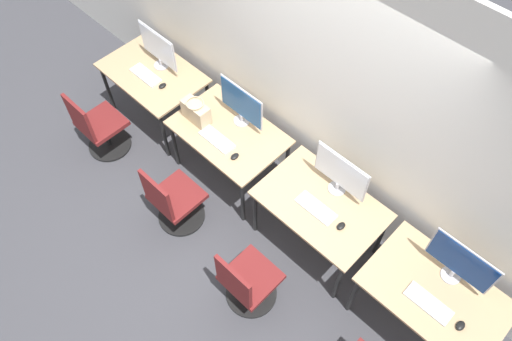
{
  "coord_description": "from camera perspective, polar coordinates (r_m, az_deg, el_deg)",
  "views": [
    {
      "loc": [
        1.77,
        -1.68,
        4.52
      ],
      "look_at": [
        0.0,
        0.15,
        0.86
      ],
      "focal_mm": 35.0,
      "sensor_mm": 36.0,
      "label": 1
    }
  ],
  "objects": [
    {
      "name": "ground_plane",
      "position": [
        5.14,
        -1.17,
        -6.47
      ],
      "size": [
        20.0,
        20.0,
        0.0
      ],
      "primitive_type": "plane",
      "color": "#3D3D42"
    },
    {
      "name": "mouse_far_right",
      "position": [
        4.28,
        22.33,
        -16.09
      ],
      "size": [
        0.06,
        0.09,
        0.03
      ],
      "color": "black",
      "rests_on": "desk_far_right"
    },
    {
      "name": "monitor_far_right",
      "position": [
        4.22,
        22.36,
        -9.71
      ],
      "size": [
        0.55,
        0.16,
        0.46
      ],
      "color": "#B2B2B7",
      "rests_on": "desk_far_right"
    },
    {
      "name": "wall_back",
      "position": [
        4.4,
        6.65,
        9.59
      ],
      "size": [
        12.0,
        0.05,
        2.8
      ],
      "color": "silver",
      "rests_on": "ground_plane"
    },
    {
      "name": "monitor_left",
      "position": [
        4.83,
        -1.69,
        7.6
      ],
      "size": [
        0.55,
        0.16,
        0.46
      ],
      "color": "#B2B2B7",
      "rests_on": "desk_left"
    },
    {
      "name": "keyboard_far_right",
      "position": [
        4.26,
        19.1,
        -14.15
      ],
      "size": [
        0.38,
        0.15,
        0.02
      ],
      "color": "silver",
      "rests_on": "desk_far_right"
    },
    {
      "name": "office_chair_far_left",
      "position": [
        5.69,
        -17.52,
        4.56
      ],
      "size": [
        0.48,
        0.48,
        0.86
      ],
      "color": "black",
      "rests_on": "ground_plane"
    },
    {
      "name": "keyboard_far_left",
      "position": [
        5.57,
        -12.5,
        10.59
      ],
      "size": [
        0.38,
        0.15,
        0.02
      ],
      "color": "silver",
      "rests_on": "desk_far_left"
    },
    {
      "name": "monitor_right",
      "position": [
        4.39,
        9.65,
        -0.31
      ],
      "size": [
        0.55,
        0.16,
        0.46
      ],
      "color": "#B2B2B7",
      "rests_on": "desk_right"
    },
    {
      "name": "keyboard_left",
      "position": [
        4.87,
        -4.49,
        3.54
      ],
      "size": [
        0.38,
        0.15,
        0.02
      ],
      "color": "silver",
      "rests_on": "desk_left"
    },
    {
      "name": "desk_far_right",
      "position": [
        4.39,
        19.66,
        -13.39
      ],
      "size": [
        1.12,
        0.75,
        0.71
      ],
      "color": "tan",
      "rests_on": "ground_plane"
    },
    {
      "name": "mouse_left",
      "position": [
        4.72,
        -2.45,
        1.63
      ],
      "size": [
        0.06,
        0.09,
        0.03
      ],
      "color": "black",
      "rests_on": "desk_left"
    },
    {
      "name": "desk_left",
      "position": [
        4.99,
        -3.13,
        3.96
      ],
      "size": [
        1.12,
        0.75,
        0.71
      ],
      "color": "tan",
      "rests_on": "ground_plane"
    },
    {
      "name": "mouse_far_left",
      "position": [
        5.41,
        -10.64,
        9.5
      ],
      "size": [
        0.06,
        0.09,
        0.03
      ],
      "color": "black",
      "rests_on": "desk_far_left"
    },
    {
      "name": "desk_far_left",
      "position": [
        5.66,
        -11.68,
        10.44
      ],
      "size": [
        1.12,
        0.75,
        0.71
      ],
      "color": "tan",
      "rests_on": "ground_plane"
    },
    {
      "name": "desk_right",
      "position": [
        4.55,
        7.39,
        -4.24
      ],
      "size": [
        1.12,
        0.75,
        0.71
      ],
      "color": "tan",
      "rests_on": "ground_plane"
    },
    {
      "name": "mouse_right",
      "position": [
        4.38,
        9.7,
        -6.27
      ],
      "size": [
        0.06,
        0.09,
        0.03
      ],
      "color": "black",
      "rests_on": "desk_right"
    },
    {
      "name": "keyboard_right",
      "position": [
        4.44,
        6.87,
        -4.31
      ],
      "size": [
        0.38,
        0.15,
        0.02
      ],
      "color": "silver",
      "rests_on": "desk_right"
    },
    {
      "name": "office_chair_right",
      "position": [
        4.51,
        -1.06,
        -12.79
      ],
      "size": [
        0.48,
        0.48,
        0.86
      ],
      "color": "black",
      "rests_on": "ground_plane"
    },
    {
      "name": "monitor_far_left",
      "position": [
        5.49,
        -11.13,
        13.58
      ],
      "size": [
        0.55,
        0.16,
        0.46
      ],
      "color": "#B2B2B7",
      "rests_on": "desk_far_left"
    },
    {
      "name": "handbag",
      "position": [
        4.98,
        -6.87,
        6.68
      ],
      "size": [
        0.3,
        0.18,
        0.25
      ],
      "color": "tan",
      "rests_on": "desk_left"
    },
    {
      "name": "office_chair_left",
      "position": [
        4.95,
        -9.4,
        -3.61
      ],
      "size": [
        0.48,
        0.48,
        0.86
      ],
      "color": "black",
      "rests_on": "ground_plane"
    }
  ]
}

